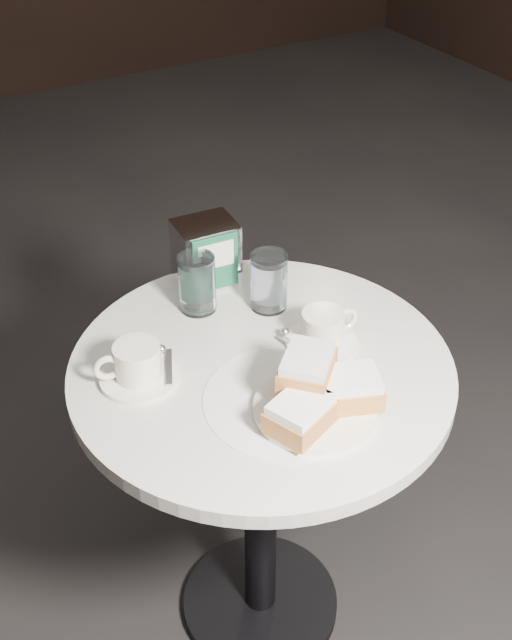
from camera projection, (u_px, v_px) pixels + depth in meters
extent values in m
plane|color=black|center=(260.00, 605.00, 1.90)|extent=(7.00, 7.00, 0.00)
cylinder|color=black|center=(260.00, 602.00, 1.89)|extent=(0.36, 0.36, 0.03)
cylinder|color=black|center=(261.00, 503.00, 1.68)|extent=(0.07, 0.07, 0.70)
cylinder|color=white|center=(261.00, 370.00, 1.46)|extent=(0.70, 0.70, 0.03)
cylinder|color=white|center=(289.00, 399.00, 1.37)|extent=(0.35, 0.35, 0.00)
cylinder|color=white|center=(315.00, 409.00, 1.34)|extent=(0.22, 0.22, 0.02)
cube|color=#BE773A|center=(300.00, 417.00, 1.29)|extent=(0.13, 0.12, 0.04)
cube|color=white|center=(301.00, 404.00, 1.27)|extent=(0.12, 0.11, 0.02)
cube|color=#D58941|center=(349.00, 391.00, 1.34)|extent=(0.13, 0.11, 0.04)
cube|color=white|center=(350.00, 379.00, 1.32)|extent=(0.12, 0.10, 0.02)
cube|color=#C2773B|center=(307.00, 371.00, 1.33)|extent=(0.13, 0.13, 0.04)
cube|color=white|center=(308.00, 358.00, 1.31)|extent=(0.12, 0.12, 0.02)
cylinder|color=white|center=(140.00, 377.00, 1.41)|extent=(0.16, 0.16, 0.01)
cylinder|color=white|center=(138.00, 361.00, 1.39)|extent=(0.09, 0.09, 0.06)
cylinder|color=#937050|center=(136.00, 349.00, 1.37)|extent=(0.09, 0.09, 0.00)
torus|color=silver|center=(107.00, 368.00, 1.38)|extent=(0.05, 0.02, 0.05)
cube|color=silver|center=(169.00, 367.00, 1.42)|extent=(0.05, 0.09, 0.00)
sphere|color=#B5B5BA|center=(161.00, 349.00, 1.46)|extent=(0.02, 0.02, 0.02)
cylinder|color=white|center=(322.00, 342.00, 1.49)|extent=(0.14, 0.14, 0.01)
cylinder|color=silver|center=(323.00, 327.00, 1.47)|extent=(0.08, 0.08, 0.06)
cylinder|color=#946E50|center=(323.00, 316.00, 1.46)|extent=(0.08, 0.08, 0.00)
torus|color=silver|center=(346.00, 319.00, 1.49)|extent=(0.05, 0.01, 0.05)
cube|color=#B4B4B9|center=(298.00, 347.00, 1.47)|extent=(0.03, 0.09, 0.00)
sphere|color=silver|center=(285.00, 332.00, 1.50)|extent=(0.02, 0.02, 0.02)
cylinder|color=white|center=(197.00, 283.00, 1.55)|extent=(0.09, 0.09, 0.12)
cylinder|color=white|center=(197.00, 285.00, 1.56)|extent=(0.08, 0.08, 0.10)
cylinder|color=white|center=(269.00, 281.00, 1.56)|extent=(0.08, 0.08, 0.12)
cylinder|color=silver|center=(269.00, 283.00, 1.56)|extent=(0.07, 0.07, 0.10)
cube|color=white|center=(206.00, 253.00, 1.62)|extent=(0.13, 0.10, 0.14)
cube|color=#1A5C3D|center=(216.00, 263.00, 1.58)|extent=(0.09, 0.01, 0.12)
cube|color=white|center=(216.00, 256.00, 1.57)|extent=(0.07, 0.01, 0.05)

